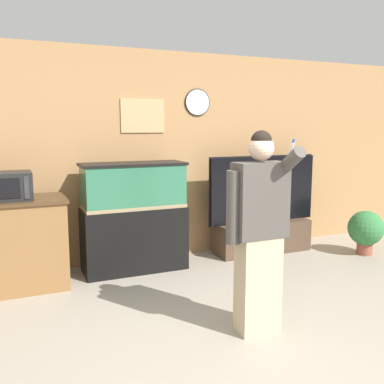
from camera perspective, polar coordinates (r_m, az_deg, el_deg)
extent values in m
plane|color=gray|center=(3.29, 10.77, -22.04)|extent=(18.00, 18.00, 0.00)
cube|color=#A87A4C|center=(5.39, -5.80, 4.68)|extent=(10.00, 0.06, 2.60)
cube|color=tan|center=(5.32, -6.60, 10.05)|extent=(0.55, 0.02, 0.41)
cylinder|color=white|center=(5.58, 0.72, 11.86)|extent=(0.32, 0.03, 0.32)
cylinder|color=black|center=(5.58, 0.71, 11.86)|extent=(0.34, 0.01, 0.34)
cube|color=black|center=(4.67, -23.25, 0.76)|extent=(0.44, 0.39, 0.28)
cube|color=black|center=(4.47, -23.69, 0.40)|extent=(0.27, 0.01, 0.19)
cube|color=#2D2D33|center=(4.48, -21.19, 0.55)|extent=(0.04, 0.01, 0.22)
cube|color=black|center=(5.08, -7.69, -6.21)|extent=(1.19, 0.47, 0.75)
cube|color=#937F5B|center=(5.00, -7.78, -1.84)|extent=(1.15, 0.46, 0.04)
cube|color=#2D6B4C|center=(4.96, -7.84, 0.89)|extent=(1.14, 0.46, 0.50)
cube|color=black|center=(4.93, -7.89, 3.72)|extent=(1.19, 0.47, 0.03)
cube|color=#4C3828|center=(5.86, 9.33, -5.89)|extent=(1.31, 0.40, 0.42)
cube|color=black|center=(5.73, 9.49, 0.34)|extent=(1.54, 0.05, 0.87)
cube|color=black|center=(5.76, 9.34, 0.38)|extent=(1.57, 0.01, 0.90)
cube|color=#BCAD89|center=(3.61, 8.78, -12.11)|extent=(0.35, 0.19, 0.80)
cube|color=#4C4742|center=(3.42, 9.05, -1.07)|extent=(0.43, 0.21, 0.60)
sphere|color=beige|center=(3.38, 9.22, 5.81)|extent=(0.20, 0.20, 0.20)
sphere|color=black|center=(3.37, 9.24, 6.75)|extent=(0.16, 0.16, 0.16)
cylinder|color=#4C4742|center=(3.31, 5.54, -2.06)|extent=(0.11, 0.11, 0.57)
cylinder|color=#4C4742|center=(3.37, 12.86, 3.86)|extent=(0.10, 0.32, 0.26)
cylinder|color=white|center=(3.35, 13.11, 5.51)|extent=(0.02, 0.06, 0.11)
cylinder|color=#2856B2|center=(3.33, 13.36, 6.52)|extent=(0.02, 0.03, 0.05)
cylinder|color=brown|center=(6.15, 22.02, -6.98)|extent=(0.20, 0.20, 0.16)
sphere|color=#33753D|center=(6.09, 22.17, -4.48)|extent=(0.46, 0.46, 0.46)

